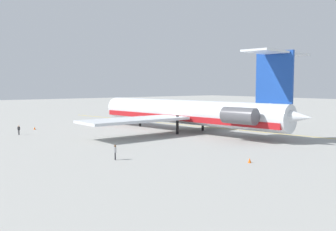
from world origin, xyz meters
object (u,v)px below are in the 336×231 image
main_jetliner (190,112)px  ground_crew_near_nose (115,150)px  safety_cone_wingtip (250,160)px  ground_crew_portside (169,113)px  ground_crew_starboard (207,115)px  safety_cone_tail (35,128)px  ground_crew_near_tail (19,129)px

main_jetliner → ground_crew_near_nose: main_jetliner is taller
ground_crew_near_nose → safety_cone_wingtip: bearing=-33.6°
ground_crew_portside → ground_crew_near_nose: bearing=111.5°
main_jetliner → ground_crew_near_nose: 27.46m
ground_crew_starboard → safety_cone_wingtip: size_ratio=3.02×
safety_cone_tail → ground_crew_starboard: bearing=-94.1°
ground_crew_near_tail → ground_crew_portside: ground_crew_near_tail is taller
ground_crew_portside → ground_crew_starboard: (-10.21, -4.57, 0.00)m
ground_crew_near_nose → safety_cone_wingtip: size_ratio=3.25×
ground_crew_near_tail → safety_cone_wingtip: size_ratio=3.09×
ground_crew_near_nose → safety_cone_wingtip: ground_crew_near_nose is taller
ground_crew_starboard → safety_cone_wingtip: 55.25m
safety_cone_tail → safety_cone_wingtip: bearing=-169.1°
ground_crew_near_nose → ground_crew_starboard: bearing=45.5°
ground_crew_starboard → main_jetliner: bearing=-99.5°
ground_crew_near_tail → safety_cone_tail: ground_crew_near_tail is taller
ground_crew_near_nose → ground_crew_starboard: (32.57, -45.62, -0.08)m
safety_cone_wingtip → safety_cone_tail: (46.28, 8.94, 0.00)m
main_jetliner → safety_cone_wingtip: main_jetliner is taller
ground_crew_near_nose → ground_crew_near_tail: (29.41, 2.53, -0.06)m
ground_crew_near_nose → safety_cone_wingtip: (-10.62, -11.16, -0.86)m
safety_cone_tail → ground_crew_near_tail: bearing=142.8°
ground_crew_near_tail → safety_cone_wingtip: 42.31m
ground_crew_near_nose → ground_crew_portside: ground_crew_near_nose is taller
ground_crew_near_tail → ground_crew_portside: size_ratio=1.03×
main_jetliner → safety_cone_wingtip: (-24.41, 12.44, -3.49)m
ground_crew_near_tail → safety_cone_wingtip: (-40.03, -13.69, -0.80)m
ground_crew_near_tail → ground_crew_starboard: (3.16, -48.15, -0.02)m
ground_crew_portside → safety_cone_wingtip: ground_crew_portside is taller
ground_crew_near_nose → ground_crew_near_tail: ground_crew_near_nose is taller
safety_cone_wingtip → ground_crew_near_nose: bearing=46.4°
ground_crew_near_nose → safety_cone_tail: (35.66, -2.22, -0.86)m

